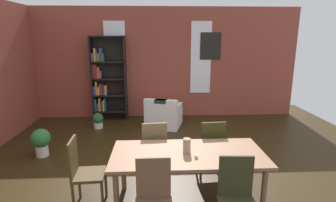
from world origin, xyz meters
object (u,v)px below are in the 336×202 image
at_px(dining_chair_near_left, 154,200).
at_px(dining_chair_near_right, 237,198).
at_px(dining_chair_far_right, 211,146).
at_px(bookshelf_tall, 106,79).
at_px(armchair_white, 164,116).
at_px(dining_chair_head_left, 83,171).
at_px(potted_plant_by_shelf, 41,141).
at_px(potted_plant_corner, 98,120).
at_px(dining_chair_far_left, 154,147).
at_px(dining_table, 188,158).
at_px(vase_on_table, 187,146).

xyz_separation_m(dining_chair_near_left, dining_chair_near_right, (0.90, -0.00, 0.00)).
relative_size(dining_chair_far_right, bookshelf_tall, 0.43).
bearing_deg(dining_chair_near_left, armchair_white, 86.57).
bearing_deg(dining_chair_far_right, dining_chair_head_left, -159.13).
distance_m(dining_chair_head_left, potted_plant_by_shelf, 1.99).
bearing_deg(potted_plant_corner, dining_chair_far_left, -60.26).
relative_size(dining_table, bookshelf_tall, 0.90).
relative_size(vase_on_table, dining_chair_far_right, 0.21).
bearing_deg(potted_plant_corner, potted_plant_by_shelf, -115.55).
relative_size(vase_on_table, dining_chair_near_right, 0.21).
distance_m(dining_chair_near_right, bookshelf_tall, 5.09).
bearing_deg(dining_chair_head_left, armchair_white, 70.04).
height_order(vase_on_table, dining_chair_far_right, dining_chair_far_right).
height_order(dining_table, dining_chair_near_right, dining_chair_near_right).
xyz_separation_m(dining_chair_near_left, bookshelf_tall, (-1.27, 4.57, 0.57)).
xyz_separation_m(dining_table, dining_chair_head_left, (-1.37, -0.00, -0.14)).
bearing_deg(potted_plant_corner, armchair_white, 1.69).
distance_m(dining_chair_head_left, armchair_white, 3.38).
bearing_deg(armchair_white, dining_chair_near_left, -93.43).
height_order(dining_chair_head_left, potted_plant_by_shelf, dining_chair_head_left).
relative_size(dining_chair_near_right, bookshelf_tall, 0.43).
distance_m(dining_chair_far_left, armchair_white, 2.50).
bearing_deg(dining_chair_far_right, armchair_white, 105.17).
bearing_deg(dining_table, bookshelf_tall, 113.85).
bearing_deg(dining_chair_far_right, vase_on_table, -124.25).
xyz_separation_m(dining_chair_far_left, armchair_white, (0.23, 2.48, -0.23)).
bearing_deg(dining_chair_far_right, dining_chair_far_left, -180.00).
distance_m(dining_table, dining_chair_near_left, 0.84).
bearing_deg(dining_chair_far_left, dining_chair_head_left, -143.11).
xyz_separation_m(vase_on_table, dining_chair_far_right, (0.47, 0.69, -0.32)).
distance_m(vase_on_table, dining_chair_near_right, 0.89).
relative_size(vase_on_table, dining_chair_far_left, 0.21).
bearing_deg(dining_chair_head_left, bookshelf_tall, 95.09).
xyz_separation_m(dining_chair_far_right, potted_plant_by_shelf, (-3.02, 0.89, -0.20)).
xyz_separation_m(armchair_white, potted_plant_corner, (-1.61, -0.05, -0.08)).
bearing_deg(dining_chair_far_right, dining_chair_near_right, -90.01).
relative_size(dining_chair_far_left, potted_plant_corner, 2.51).
relative_size(potted_plant_by_shelf, potted_plant_corner, 1.42).
relative_size(dining_chair_near_left, potted_plant_by_shelf, 1.78).
relative_size(dining_table, dining_chair_near_right, 2.10).
relative_size(vase_on_table, dining_chair_near_left, 0.21).
bearing_deg(potted_plant_by_shelf, armchair_white, 34.09).
bearing_deg(dining_chair_far_left, dining_chair_far_right, 0.00).
bearing_deg(potted_plant_by_shelf, dining_chair_far_right, -16.34).
height_order(dining_chair_far_right, potted_plant_corner, dining_chair_far_right).
distance_m(dining_table, dining_chair_far_left, 0.83).
height_order(potted_plant_by_shelf, potted_plant_corner, potted_plant_by_shelf).
xyz_separation_m(dining_chair_near_left, dining_chair_head_left, (-0.92, 0.69, 0.00)).
xyz_separation_m(dining_table, potted_plant_corner, (-1.83, 3.12, -0.46)).
distance_m(dining_chair_near_left, dining_chair_far_right, 1.65).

